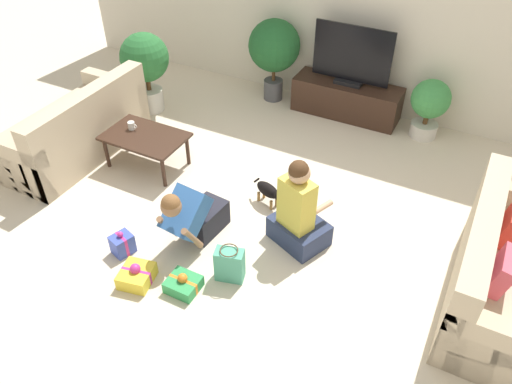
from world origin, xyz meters
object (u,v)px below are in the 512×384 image
dog (271,192)px  mug (132,126)px  sofa_left (74,130)px  coffee_table (145,139)px  person_kneeling (193,215)px  person_sitting (298,214)px  tv_console (346,99)px  potted_plant_back_left (274,48)px  sofa_right (508,276)px  potted_plant_corner_left (145,63)px  tv (352,58)px  gift_box_a (122,244)px  gift_bag_a (230,265)px  potted_plant_back_right (430,104)px  gift_box_b (183,284)px  gift_box_c (137,275)px

dog → mug: (-1.79, 0.04, 0.27)m
sofa_left → mug: size_ratio=15.05×
coffee_table → person_kneeling: bearing=-34.6°
person_sitting → dog: (-0.47, 0.37, -0.17)m
sofa_left → mug: (0.70, 0.22, 0.14)m
person_sitting → coffee_table: bearing=12.6°
tv_console → potted_plant_back_left: size_ratio=1.25×
person_sitting → dog: 0.62m
sofa_right → coffee_table: 3.89m
potted_plant_corner_left → mug: (0.55, -1.03, -0.22)m
tv → dog: size_ratio=2.27×
gift_box_a → sofa_right: bearing=17.7°
sofa_left → gift_bag_a: sofa_left is taller
gift_box_a → tv_console: bearing=73.7°
potted_plant_back_right → sofa_right: bearing=-63.1°
gift_box_b → sofa_left: bearing=152.8°
person_kneeling → gift_box_a: 0.72m
potted_plant_back_left → gift_bag_a: 3.42m
person_kneeling → gift_box_a: size_ratio=2.97×
tv → potted_plant_back_right: bearing=-2.7°
person_kneeling → gift_bag_a: 0.62m
gift_box_b → tv_console: bearing=86.2°
sofa_right → potted_plant_corner_left: (-4.64, 1.29, 0.37)m
gift_box_c → sofa_right: bearing=23.6°
sofa_right → gift_box_c: bearing=113.6°
tv → gift_box_c: tv is taller
potted_plant_back_left → gift_box_c: size_ratio=3.29×
tv → gift_box_b: bearing=-93.8°
dog → mug: size_ratio=3.71×
potted_plant_back_right → dog: 2.40m
sofa_right → gift_box_a: 3.41m
sofa_left → tv: size_ratio=1.78×
mug → potted_plant_back_right: bearing=35.5°
sofa_right → potted_plant_back_left: (-3.30, 2.33, 0.44)m
gift_box_b → gift_box_c: gift_box_c is taller
sofa_left → coffee_table: bearing=101.1°
sofa_left → potted_plant_back_right: bearing=122.5°
potted_plant_back_right → potted_plant_back_left: bearing=180.0°
coffee_table → mug: size_ratio=7.64×
tv → person_sitting: (0.41, -2.52, -0.44)m
dog → potted_plant_back_left: bearing=45.3°
gift_box_c → mug: bearing=128.0°
coffee_table → person_sitting: 2.08m
gift_box_b → gift_box_a: bearing=171.4°
dog → mug: mug is taller
potted_plant_corner_left → mug: bearing=-61.8°
sofa_left → person_kneeling: sofa_left is taller
sofa_right → person_sitting: size_ratio=1.85×
sofa_left → dog: sofa_left is taller
potted_plant_back_left → dog: potted_plant_back_left is taller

